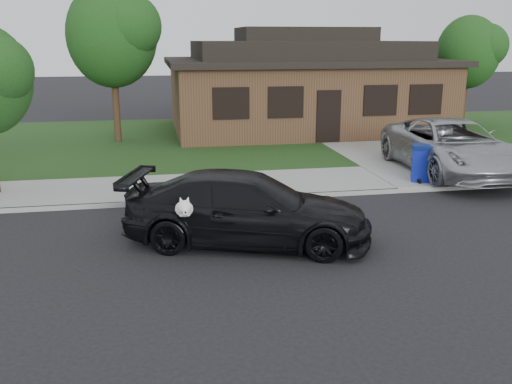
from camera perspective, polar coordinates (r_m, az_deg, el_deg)
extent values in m
plane|color=black|center=(12.45, 4.75, -5.03)|extent=(120.00, 120.00, 0.00)
cube|color=gray|center=(17.09, 0.38, 0.81)|extent=(60.00, 3.00, 0.12)
cube|color=gray|center=(15.67, 1.42, -0.52)|extent=(60.00, 0.12, 0.12)
cube|color=#193814|center=(24.83, -3.13, 5.29)|extent=(60.00, 13.00, 0.13)
cube|color=gray|center=(23.53, 12.56, 4.42)|extent=(4.50, 13.00, 0.14)
imported|color=black|center=(12.15, -0.84, -1.70)|extent=(5.65, 3.65, 1.52)
ellipsoid|color=white|center=(10.96, -7.20, -1.69)|extent=(0.34, 0.40, 0.30)
sphere|color=white|center=(10.71, -7.14, -1.52)|extent=(0.26, 0.26, 0.26)
cube|color=white|center=(10.61, -7.09, -1.95)|extent=(0.09, 0.12, 0.08)
sphere|color=black|center=(10.55, -7.07, -2.04)|extent=(0.04, 0.04, 0.04)
cone|color=white|center=(10.72, -7.53, -0.77)|extent=(0.11, 0.11, 0.14)
cone|color=white|center=(10.73, -6.83, -0.74)|extent=(0.11, 0.11, 0.14)
imported|color=#A6A9AD|center=(19.12, 18.96, 4.32)|extent=(2.99, 6.11, 1.67)
cube|color=#0D1B98|center=(17.78, 16.32, 2.61)|extent=(0.80, 0.80, 1.00)
cube|color=#071652|center=(17.67, 16.45, 4.37)|extent=(0.87, 0.87, 0.11)
cylinder|color=black|center=(17.51, 16.01, 1.02)|extent=(0.11, 0.17, 0.16)
cylinder|color=black|center=(17.71, 17.30, 1.08)|extent=(0.11, 0.17, 0.16)
cube|color=#422B1C|center=(27.35, 4.72, 9.47)|extent=(12.00, 8.00, 3.00)
cube|color=black|center=(27.24, 4.79, 12.88)|extent=(12.60, 8.60, 0.25)
cube|color=black|center=(27.23, 4.82, 13.98)|extent=(10.00, 6.50, 0.80)
cube|color=black|center=(27.22, 4.85, 15.45)|extent=(6.00, 3.50, 0.60)
cube|color=black|center=(23.55, 7.27, 7.53)|extent=(1.00, 0.06, 2.10)
cube|color=black|center=(22.60, -2.51, 8.85)|extent=(1.30, 0.05, 1.10)
cube|color=black|center=(23.01, 2.99, 8.95)|extent=(1.30, 0.05, 1.10)
cube|color=black|center=(24.25, 12.34, 8.95)|extent=(1.30, 0.05, 1.10)
cube|color=black|center=(25.09, 16.61, 8.86)|extent=(1.30, 0.05, 1.10)
cylinder|color=#332114|center=(24.48, -13.77, 7.83)|extent=(0.28, 0.28, 2.48)
ellipsoid|color=#143811|center=(24.31, -14.23, 14.94)|extent=(3.60, 3.60, 4.14)
sphere|color=#26591E|center=(23.74, -12.56, 15.91)|extent=(2.52, 2.52, 2.52)
cylinder|color=#332114|center=(30.05, 20.01, 8.19)|extent=(0.28, 0.28, 2.03)
ellipsoid|color=#143811|center=(29.89, 20.45, 12.97)|extent=(3.00, 3.00, 3.45)
sphere|color=#26591E|center=(29.81, 21.97, 13.40)|extent=(2.10, 2.10, 2.10)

